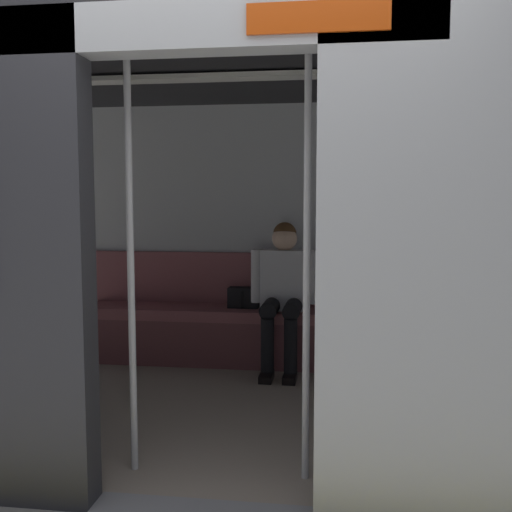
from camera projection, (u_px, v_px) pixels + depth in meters
The scene contains 8 objects.
ground_plane at pixel (202, 512), 2.68m from camera, with size 60.00×60.00×0.00m, color gray.
train_car at pixel (235, 175), 3.80m from camera, with size 6.40×2.89×2.32m.
bench_seat at pixel (266, 323), 4.98m from camera, with size 3.13×0.44×0.48m.
person_seated at pixel (283, 285), 4.88m from camera, with size 0.55×0.67×1.21m.
handbag at pixel (244, 297), 5.07m from camera, with size 0.26×0.15×0.17m.
book at pixel (330, 308), 4.99m from camera, with size 0.15×0.22×0.03m, color silver.
grab_pole_door at pixel (131, 260), 3.00m from camera, with size 0.04×0.04×2.18m, color silver.
grab_pole_far at pixel (307, 262), 2.90m from camera, with size 0.04×0.04×2.18m, color silver.
Camera 1 is at (-0.59, 2.50, 1.40)m, focal length 41.97 mm.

